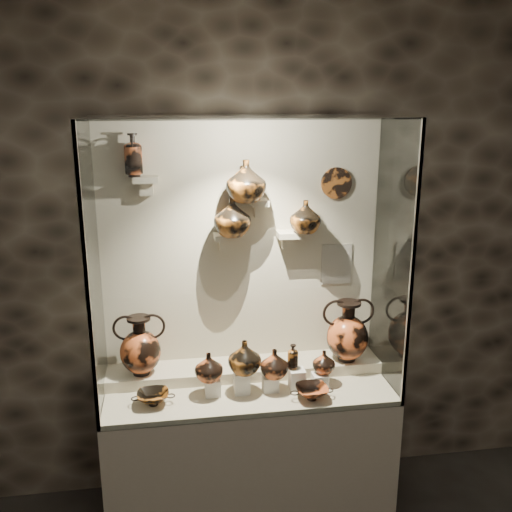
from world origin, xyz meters
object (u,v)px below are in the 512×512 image
(ovoid_vase_a, at_px, (232,217))
(ovoid_vase_b, at_px, (246,181))
(ovoid_vase_c, at_px, (305,217))
(lekythos_tall, at_px, (133,152))
(lekythos_small, at_px, (293,355))
(amphora_right, at_px, (348,331))
(jug_b, at_px, (245,357))
(kylix_right, at_px, (312,391))
(amphora_left, at_px, (140,345))
(jug_c, at_px, (274,363))
(kylix_left, at_px, (153,397))
(jug_e, at_px, (324,362))
(jug_a, at_px, (209,367))

(ovoid_vase_a, bearing_deg, ovoid_vase_b, -11.60)
(ovoid_vase_b, height_order, ovoid_vase_c, ovoid_vase_b)
(lekythos_tall, bearing_deg, lekythos_small, -4.67)
(amphora_right, distance_m, lekythos_small, 0.42)
(jug_b, distance_m, ovoid_vase_c, 0.89)
(jug_b, height_order, lekythos_tall, lekythos_tall)
(ovoid_vase_c, bearing_deg, lekythos_tall, -168.54)
(kylix_right, bearing_deg, ovoid_vase_c, 70.25)
(amphora_right, bearing_deg, amphora_left, -177.12)
(jug_c, height_order, lekythos_small, lekythos_small)
(kylix_right, distance_m, ovoid_vase_c, 1.01)
(jug_c, xyz_separation_m, lekythos_tall, (-0.75, 0.30, 1.20))
(jug_c, bearing_deg, jug_b, 161.16)
(amphora_left, xyz_separation_m, kylix_right, (0.97, -0.33, -0.20))
(lekythos_small, bearing_deg, jug_b, 169.47)
(kylix_left, bearing_deg, ovoid_vase_c, 6.83)
(jug_c, bearing_deg, ovoid_vase_c, 30.40)
(jug_e, xyz_separation_m, kylix_left, (-1.00, -0.07, -0.10))
(jug_a, relative_size, lekythos_small, 0.97)
(jug_a, bearing_deg, ovoid_vase_c, 24.05)
(kylix_left, distance_m, lekythos_tall, 1.37)
(ovoid_vase_a, bearing_deg, amphora_left, 177.36)
(jug_c, xyz_separation_m, jug_e, (0.30, 0.03, -0.03))
(jug_c, distance_m, ovoid_vase_a, 0.88)
(jug_c, relative_size, ovoid_vase_b, 0.72)
(kylix_right, xyz_separation_m, ovoid_vase_b, (-0.32, 0.36, 1.16))
(jug_e, distance_m, ovoid_vase_c, 0.87)
(kylix_left, relative_size, ovoid_vase_a, 1.02)
(kylix_right, bearing_deg, lekythos_small, 102.51)
(amphora_left, distance_m, jug_a, 0.45)
(lekythos_tall, relative_size, ovoid_vase_c, 1.39)
(jug_a, height_order, jug_e, jug_a)
(lekythos_tall, bearing_deg, kylix_left, -69.04)
(jug_c, bearing_deg, amphora_left, 146.47)
(ovoid_vase_c, bearing_deg, jug_c, -117.84)
(amphora_right, xyz_separation_m, ovoid_vase_a, (-0.71, 0.05, 0.73))
(ovoid_vase_b, xyz_separation_m, ovoid_vase_c, (0.36, 0.02, -0.22))
(jug_a, distance_m, kylix_left, 0.35)
(kylix_right, height_order, lekythos_tall, lekythos_tall)
(jug_a, relative_size, ovoid_vase_c, 0.86)
(kylix_right, xyz_separation_m, ovoid_vase_c, (0.03, 0.39, 0.94))
(lekythos_small, relative_size, lekythos_tall, 0.64)
(ovoid_vase_a, xyz_separation_m, ovoid_vase_c, (0.44, 0.01, -0.01))
(amphora_right, relative_size, kylix_left, 1.69)
(ovoid_vase_a, bearing_deg, jug_b, -88.42)
(jug_b, height_order, ovoid_vase_a, ovoid_vase_a)
(amphora_left, bearing_deg, jug_c, 2.99)
(ovoid_vase_b, bearing_deg, jug_b, -106.41)
(amphora_left, height_order, ovoid_vase_a, ovoid_vase_a)
(jug_e, bearing_deg, jug_c, 177.37)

